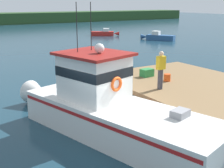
% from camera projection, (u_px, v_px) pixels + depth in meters
% --- Properties ---
extents(ground_plane, '(200.00, 200.00, 0.00)m').
position_uv_depth(ground_plane, '(108.00, 134.00, 11.14)').
color(ground_plane, '#193847').
extents(dock, '(6.00, 9.00, 1.20)m').
position_uv_depth(dock, '(199.00, 88.00, 13.29)').
color(dock, '#4C3D2D').
rests_on(dock, ground).
extents(main_fishing_boat, '(4.55, 9.93, 4.80)m').
position_uv_depth(main_fishing_boat, '(106.00, 107.00, 11.03)').
color(main_fishing_boat, silver).
rests_on(main_fishing_boat, ground).
extents(crate_stack_near_edge, '(0.63, 0.47, 0.38)m').
position_uv_depth(crate_stack_near_edge, '(147.00, 73.00, 14.78)').
color(crate_stack_near_edge, '#2D8442').
rests_on(crate_stack_near_edge, dock).
extents(bait_bucket, '(0.32, 0.32, 0.34)m').
position_uv_depth(bait_bucket, '(167.00, 78.00, 13.91)').
color(bait_bucket, '#E04C19').
rests_on(bait_bucket, dock).
extents(deckhand_by_the_boat, '(0.36, 0.22, 1.63)m').
position_uv_depth(deckhand_by_the_boat, '(161.00, 69.00, 12.46)').
color(deckhand_by_the_boat, '#383842').
rests_on(deckhand_by_the_boat, dock).
extents(moored_boat_near_channel, '(3.09, 4.33, 1.15)m').
position_uv_depth(moored_boat_near_channel, '(158.00, 37.00, 38.62)').
color(moored_boat_near_channel, '#285184').
rests_on(moored_boat_near_channel, ground).
extents(moored_boat_far_right, '(3.97, 2.91, 1.06)m').
position_uv_depth(moored_boat_far_right, '(104.00, 33.00, 43.59)').
color(moored_boat_far_right, red).
rests_on(moored_boat_far_right, ground).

